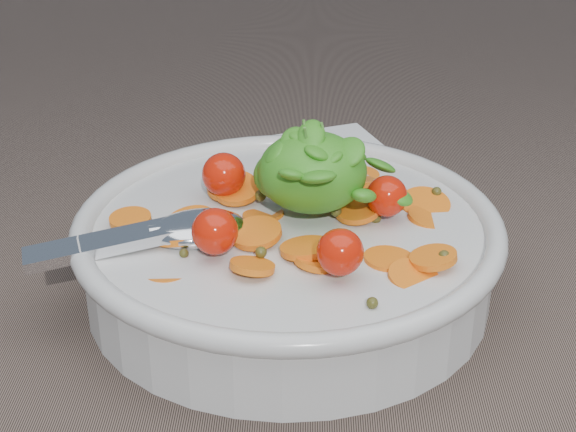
{
  "coord_description": "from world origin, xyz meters",
  "views": [
    {
      "loc": [
        0.01,
        -0.45,
        0.29
      ],
      "look_at": [
        0.0,
        0.0,
        0.05
      ],
      "focal_mm": 55.0,
      "sensor_mm": 36.0,
      "label": 1
    }
  ],
  "objects": [
    {
      "name": "napkin",
      "position": [
        0.01,
        0.17,
        0.0
      ],
      "size": [
        0.2,
        0.18,
        0.01
      ],
      "primitive_type": "cube",
      "rotation": [
        0.0,
        0.0,
        0.39
      ],
      "color": "white",
      "rests_on": "ground"
    },
    {
      "name": "bowl",
      "position": [
        0.0,
        0.0,
        0.03
      ],
      "size": [
        0.27,
        0.25,
        0.11
      ],
      "color": "silver",
      "rests_on": "ground"
    },
    {
      "name": "ground",
      "position": [
        0.0,
        0.0,
        0.0
      ],
      "size": [
        6.0,
        6.0,
        0.0
      ],
      "primitive_type": "plane",
      "color": "brown",
      "rests_on": "ground"
    }
  ]
}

